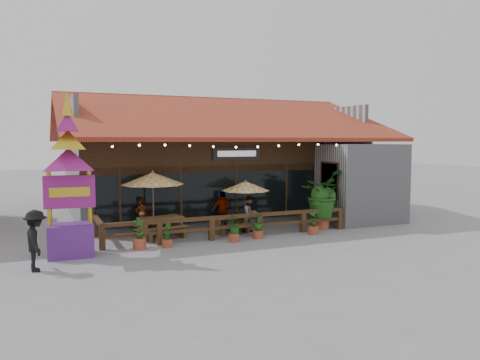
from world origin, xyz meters
name	(u,v)px	position (x,y,z in m)	size (l,w,h in m)	color
ground	(265,233)	(0.00, 0.00, 0.00)	(100.00, 100.00, 0.00)	gray
restaurant_building	(215,170)	(0.26, 6.61, 2.21)	(15.50, 14.73, 6.09)	#A4A4A9
patio_railing	(216,223)	(-2.25, -0.27, 0.61)	(10.00, 2.60, 0.92)	#4E331C
umbrella_left	(153,179)	(-4.36, 1.01, 2.28)	(2.86, 2.86, 2.62)	brown
umbrella_right	(246,186)	(-0.57, 0.67, 1.88)	(2.62, 2.62, 2.15)	brown
picnic_table_left	(160,224)	(-4.15, 0.75, 0.55)	(1.95, 1.77, 0.81)	brown
picnic_table_right	(230,222)	(-1.32, 0.59, 0.45)	(1.54, 1.38, 0.67)	brown
thai_sign_tower	(69,163)	(-7.53, -0.99, 3.03)	(2.24, 2.24, 5.73)	#5D2486
tropical_plant	(321,195)	(2.60, -0.16, 1.45)	(2.42, 2.40, 2.53)	#9B442A
diner_a	(142,216)	(-4.72, 1.54, 0.75)	(0.55, 0.36, 1.50)	#3D2513
diner_b	(250,214)	(-0.52, 0.34, 0.75)	(0.73, 0.57, 1.51)	#3D2513
diner_c	(223,210)	(-1.28, 1.45, 0.80)	(0.94, 0.39, 1.61)	#3D2513
pedestrian	(36,241)	(-8.57, -2.43, 0.89)	(1.15, 0.66, 1.78)	black
planter_a	(139,236)	(-5.30, -0.88, 0.46)	(0.45, 0.45, 1.10)	#9B442A
planter_b	(167,236)	(-4.34, -0.99, 0.40)	(0.36, 0.36, 0.88)	#9B442A
planter_c	(234,228)	(-1.83, -1.08, 0.53)	(0.75, 0.76, 0.95)	#9B442A
planter_d	(258,226)	(-0.74, -0.91, 0.47)	(0.48, 0.48, 0.97)	#9B442A
planter_e	(313,224)	(1.63, -1.09, 0.43)	(0.41, 0.43, 1.01)	#9B442A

